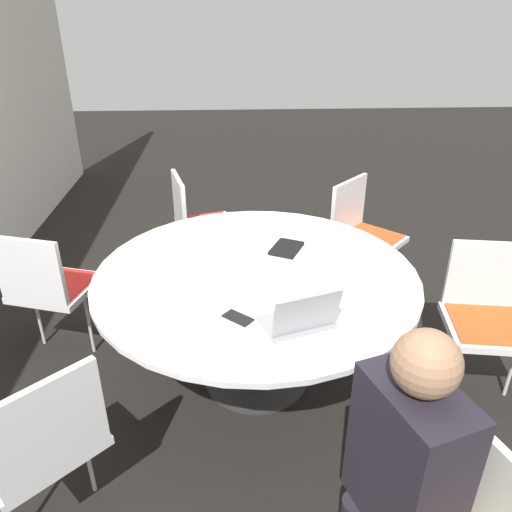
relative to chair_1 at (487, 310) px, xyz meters
The scene contains 12 objects.
ground_plane 1.36m from the chair_1, 84.35° to the left, with size 16.00×16.00×0.00m, color black.
conference_table 1.26m from the chair_1, 84.35° to the left, with size 1.73×1.73×0.72m.
chair_1 is the anchor object (origin of this frame).
chair_2 1.16m from the chair_1, 21.80° to the left, with size 0.61×0.61×0.87m.
chair_3 2.10m from the chair_1, 51.18° to the left, with size 0.53×0.52×0.87m.
chair_4 2.51m from the chair_1, 80.60° to the left, with size 0.53×0.54×0.87m.
chair_5 2.26m from the chair_1, 110.21° to the left, with size 0.61×0.61×0.87m.
person_0 1.43m from the chair_1, 143.00° to the left, with size 0.41×0.33×1.22m.
laptop 1.18m from the chair_1, 109.92° to the left, with size 0.31×0.36×0.21m.
spiral_notebook 1.15m from the chair_1, 70.03° to the left, with size 0.25×0.23×0.02m.
cell_phone 1.40m from the chair_1, 102.53° to the left, with size 0.14×0.15×0.01m.
handbag 1.63m from the chair_1, 30.50° to the left, with size 0.36×0.16×0.28m.
Camera 1 is at (-2.32, 0.12, 2.03)m, focal length 35.00 mm.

